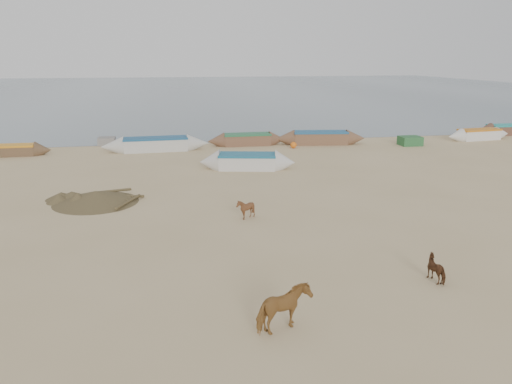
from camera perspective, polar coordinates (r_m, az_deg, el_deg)
ground at (r=16.51m, az=2.57°, el=-6.96°), size 140.00×140.00×0.00m
sea at (r=97.14m, az=-8.65°, el=11.45°), size 160.00×160.00×0.00m
cow_adult at (r=11.92m, az=3.14°, el=-13.20°), size 1.47×1.12×1.13m
calf_front at (r=19.70m, az=-1.20°, el=-1.94°), size 0.84×0.77×0.83m
calf_right at (r=15.36m, az=20.11°, el=-8.22°), size 0.93×0.96×0.74m
near_canoe at (r=28.48m, az=-1.01°, el=3.52°), size 5.64×2.60×0.88m
debris_pile at (r=23.04m, az=-17.86°, el=-0.53°), size 4.87×4.87×0.52m
waterline_canoes at (r=35.53m, az=-6.22°, el=5.78°), size 58.64×3.62×0.96m
beach_clutter at (r=35.68m, az=0.52°, el=5.70°), size 41.89×5.30×0.64m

